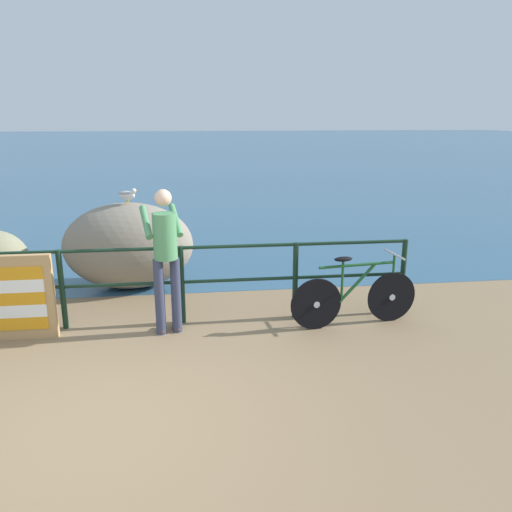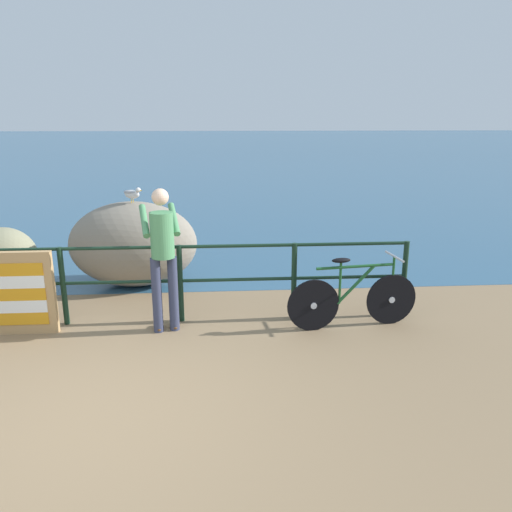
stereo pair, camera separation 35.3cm
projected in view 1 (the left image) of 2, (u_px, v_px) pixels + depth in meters
name	position (u px, v px, depth m)	size (l,w,h in m)	color
ground_plane	(173.00, 175.00, 23.48)	(120.00, 120.00, 0.10)	#846B4C
sea_surface	(183.00, 143.00, 50.49)	(120.00, 90.00, 0.01)	#2D5675
promenade_railing	(122.00, 278.00, 6.26)	(7.43, 0.07, 1.02)	black
bicycle	(355.00, 296.00, 6.34)	(1.69, 0.48, 0.92)	black
person_at_railing	(166.00, 255.00, 5.96)	(0.54, 0.67, 1.78)	#333851
folded_deckchair_stack	(18.00, 298.00, 5.90)	(0.84, 0.10, 1.04)	tan
breakwater_boulder_main	(129.00, 246.00, 7.69)	(1.97, 1.23, 1.33)	gray
seagull	(127.00, 194.00, 7.39)	(0.33, 0.23, 0.23)	gold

